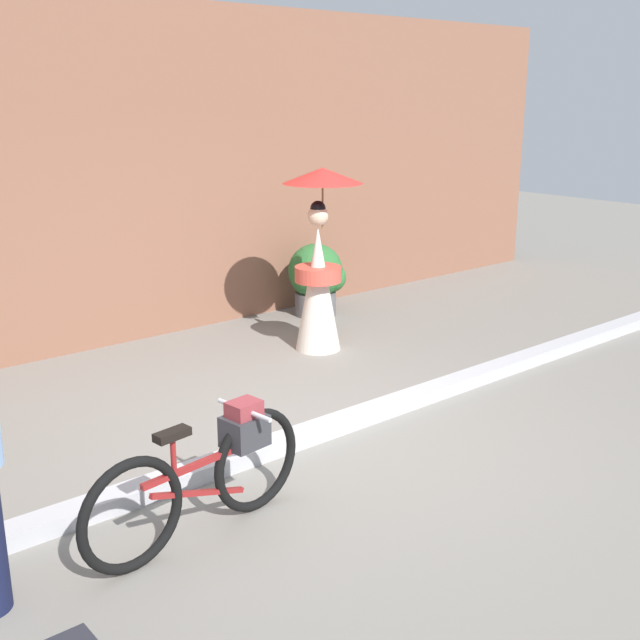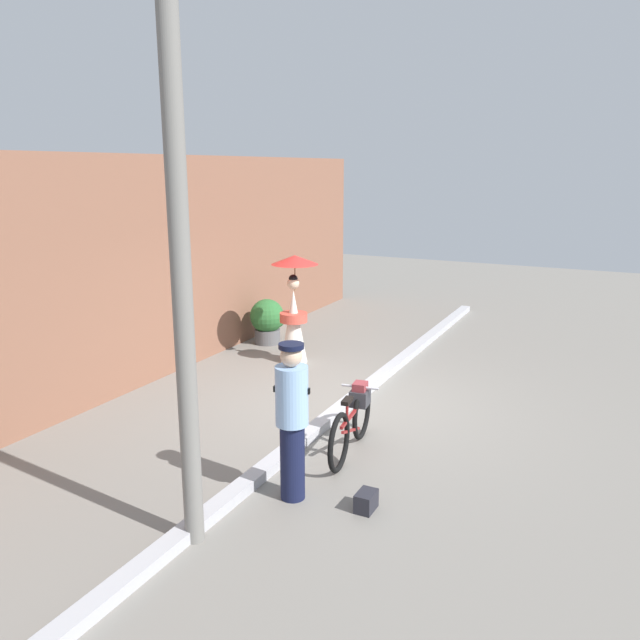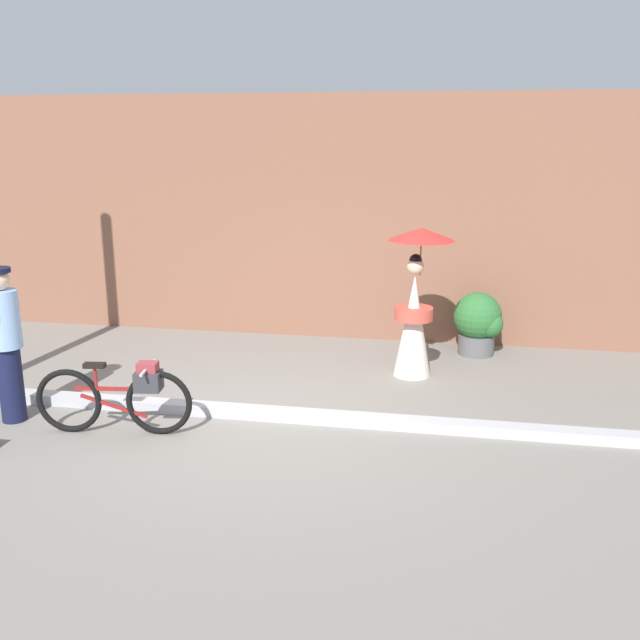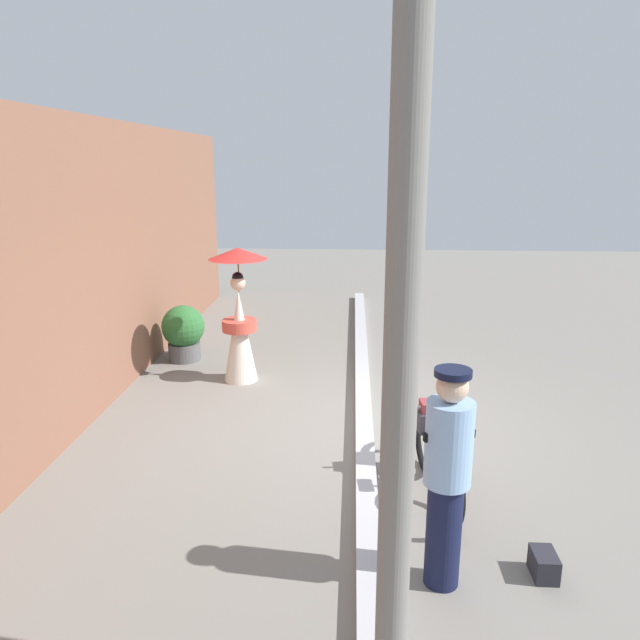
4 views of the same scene
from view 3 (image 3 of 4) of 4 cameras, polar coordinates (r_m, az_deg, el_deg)
The scene contains 7 objects.
ground_plane at distance 7.91m, azimuth -4.50°, elevation -7.88°, with size 30.00×30.00×0.00m, color gray.
building_wall at distance 10.77m, azimuth 0.06°, elevation 8.21°, with size 14.00×0.40×3.60m, color brown.
sidewalk_curb at distance 7.89m, azimuth -4.51°, elevation -7.48°, with size 14.00×0.20×0.12m, color #B2B2B7.
bicycle_near_officer at distance 7.65m, azimuth -15.75°, elevation -5.92°, with size 1.64×0.48×0.78m.
person_officer at distance 8.24m, azimuth -23.95°, elevation -1.54°, with size 0.34×0.38×1.69m.
person_with_parasol at distance 9.05m, azimuth 7.67°, elevation 1.45°, with size 0.82×0.82×1.92m.
potted_plant_by_door at distance 10.19m, azimuth 12.65°, elevation -0.15°, with size 0.69×0.67×0.89m.
Camera 3 is at (1.91, -7.04, 3.06)m, focal length 39.79 mm.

